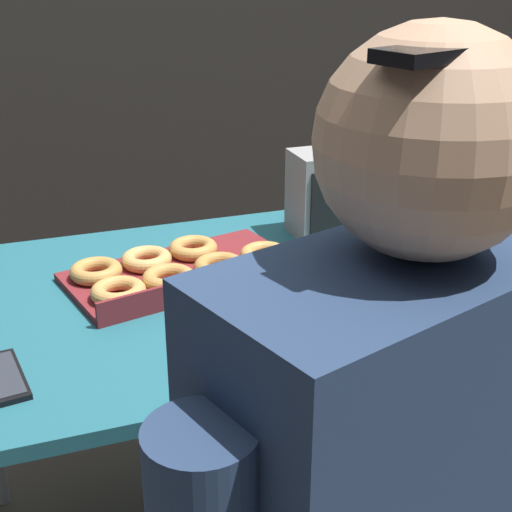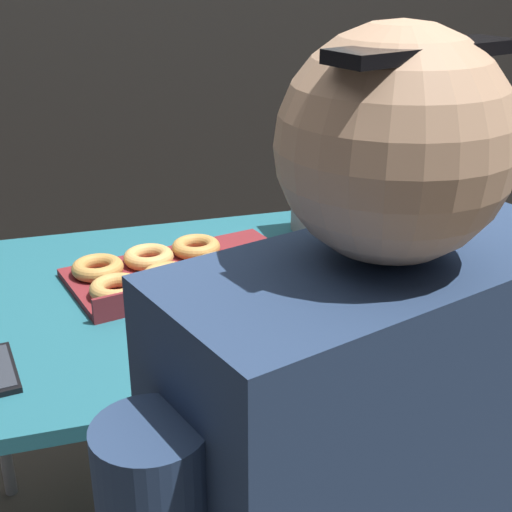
% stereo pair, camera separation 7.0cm
% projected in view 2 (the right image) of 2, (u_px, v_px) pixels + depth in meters
% --- Properties ---
extents(folding_table, '(1.40, 0.80, 0.72)m').
position_uv_depth(folding_table, '(282.00, 297.00, 1.54)').
color(folding_table, '#236675').
rests_on(folding_table, ground).
extents(donut_box, '(0.53, 0.36, 0.05)m').
position_uv_depth(donut_box, '(180.00, 268.00, 1.52)').
color(donut_box, maroon).
rests_on(donut_box, folding_table).
extents(coffee_urn, '(0.20, 0.23, 0.43)m').
position_uv_depth(coffee_urn, '(429.00, 142.00, 1.80)').
color(coffee_urn, '#B7B7BC').
rests_on(coffee_urn, folding_table).
extents(space_heater, '(0.15, 0.13, 0.21)m').
position_uv_depth(space_heater, '(330.00, 195.00, 1.72)').
color(space_heater, '#9E9E9E').
rests_on(space_heater, folding_table).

